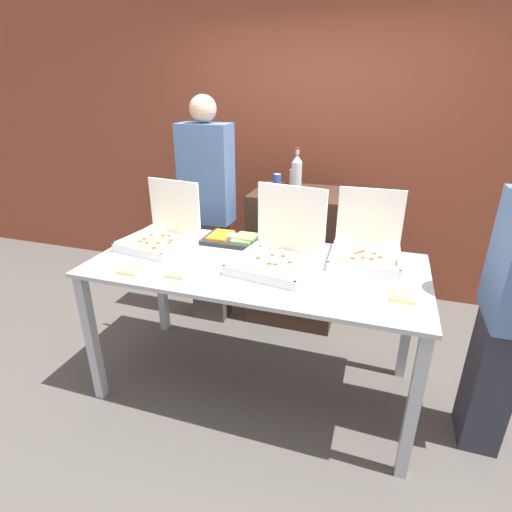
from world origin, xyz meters
The scene contains 16 objects.
ground_plane centered at (0.00, 0.00, 0.00)m, with size 16.00×16.00×0.00m, color #514C47.
brick_wall_behind centered at (0.00, 1.70, 1.40)m, with size 10.00×0.06×2.80m.
buffet_table centered at (0.00, 0.00, 0.81)m, with size 1.99×0.94×0.92m.
pizza_box_far_left centered at (0.13, 0.03, 1.00)m, with size 0.51×0.52×0.44m.
pizza_box_near_left centered at (-0.70, 0.11, 0.99)m, with size 0.46×0.47×0.40m.
pizza_box_far_right centered at (0.62, 0.28, 0.99)m, with size 0.41×0.43×0.40m.
paper_plate_front_center centered at (-0.36, -0.27, 0.93)m, with size 0.22×0.22×0.03m.
paper_plate_front_right centered at (0.83, -0.16, 0.93)m, with size 0.23×0.23×0.03m.
paper_plate_front_left centered at (-0.64, -0.32, 0.93)m, with size 0.21×0.21×0.03m.
veggie_tray centered at (-0.26, 0.29, 0.94)m, with size 0.39×0.25×0.05m.
sideboard_podium centered at (0.03, 1.01, 0.56)m, with size 0.72×0.58×1.12m.
soda_bottle centered at (0.01, 1.00, 1.27)m, with size 0.08×0.08×0.35m.
soda_can_silver centered at (-0.07, 1.26, 1.18)m, with size 0.07×0.07×0.12m.
soda_can_colored centered at (-0.16, 1.04, 1.18)m, with size 0.07×0.07×0.12m.
person_guest_cap centered at (-0.65, 0.74, 0.97)m, with size 0.40×0.22×1.85m.
person_guest_plaid centered at (1.36, -0.02, 0.88)m, with size 0.22×0.40×1.67m.
Camera 1 is at (0.68, -2.08, 1.91)m, focal length 28.00 mm.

